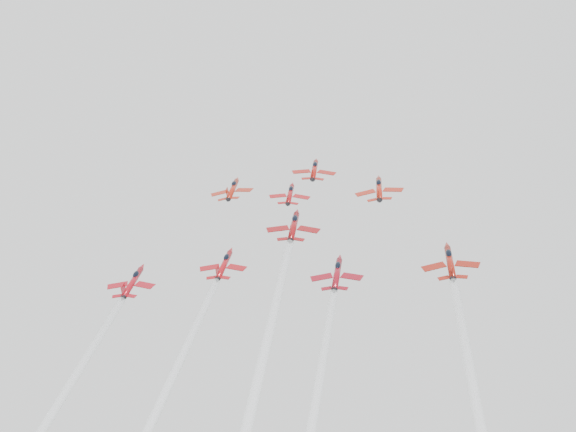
# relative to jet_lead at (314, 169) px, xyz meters

# --- Properties ---
(jet_lead) EXTENTS (10.01, 12.11, 9.83)m
(jet_lead) POSITION_rel_jet_lead_xyz_m (0.00, 0.00, 0.00)
(jet_lead) COLOR #AB1610
(jet_row2_left) EXTENTS (9.57, 11.57, 9.39)m
(jet_row2_left) POSITION_rel_jet_lead_xyz_m (-17.14, -6.74, -5.47)
(jet_row2_left) COLOR #AD2110
(jet_row2_center) EXTENTS (8.68, 10.49, 8.51)m
(jet_row2_center) POSITION_rel_jet_lead_xyz_m (-3.67, -10.06, -8.16)
(jet_row2_center) COLOR #AC1014
(jet_row2_right) EXTENTS (9.92, 11.99, 9.73)m
(jet_row2_right) POSITION_rel_jet_lead_xyz_m (14.87, -9.70, -7.86)
(jet_row2_right) COLOR #B22010
(jet_center) EXTENTS (10.18, 87.11, 70.91)m
(jet_center) POSITION_rel_jet_lead_xyz_m (-0.73, -60.16, -48.81)
(jet_center) COLOR maroon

